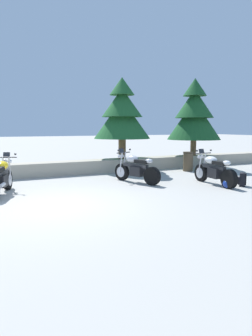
# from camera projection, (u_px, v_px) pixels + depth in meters

# --- Properties ---
(ground_plane) EXTENTS (120.00, 120.00, 0.00)m
(ground_plane) POSITION_uv_depth(u_px,v_px,m) (54.00, 205.00, 7.64)
(ground_plane) COLOR #A3A099
(stone_wall) EXTENTS (36.00, 0.80, 0.55)m
(stone_wall) POSITION_uv_depth(u_px,v_px,m) (27.00, 170.00, 11.89)
(stone_wall) COLOR #A89E89
(stone_wall) RESTS_ON ground
(motorcycle_yellow_near_left) EXTENTS (0.94, 2.00, 1.18)m
(motorcycle_yellow_near_left) POSITION_uv_depth(u_px,v_px,m) (1.00, 178.00, 8.81)
(motorcycle_yellow_near_left) COLOR black
(motorcycle_yellow_near_left) RESTS_ON ground
(motorcycle_silver_centre) EXTENTS (0.98, 1.99, 1.18)m
(motorcycle_silver_centre) POSITION_uv_depth(u_px,v_px,m) (136.00, 169.00, 10.73)
(motorcycle_silver_centre) COLOR black
(motorcycle_silver_centre) RESTS_ON ground
(motorcycle_white_far_right) EXTENTS (0.67, 2.07, 1.18)m
(motorcycle_white_far_right) POSITION_uv_depth(u_px,v_px,m) (214.00, 171.00, 10.33)
(motorcycle_white_far_right) COLOR black
(motorcycle_white_far_right) RESTS_ON ground
(rider_backpack) EXTENTS (0.35, 0.35, 0.47)m
(rider_backpack) POSITION_uv_depth(u_px,v_px,m) (242.00, 179.00, 10.08)
(rider_backpack) COLOR black
(rider_backpack) RESTS_ON ground
(rider_helmet) EXTENTS (0.28, 0.28, 0.28)m
(rider_helmet) POSITION_uv_depth(u_px,v_px,m) (227.00, 184.00, 9.76)
(rider_helmet) COLOR navy
(rider_helmet) RESTS_ON ground
(pine_tree_far_left) EXTENTS (2.53, 2.53, 3.59)m
(pine_tree_far_left) POSITION_uv_depth(u_px,v_px,m) (122.00, 113.00, 13.52)
(pine_tree_far_left) COLOR brown
(pine_tree_far_left) RESTS_ON stone_wall
(pine_tree_mid_left) EXTENTS (2.59, 2.59, 3.75)m
(pine_tree_mid_left) POSITION_uv_depth(u_px,v_px,m) (194.00, 114.00, 14.76)
(pine_tree_mid_left) COLOR brown
(pine_tree_mid_left) RESTS_ON stone_wall
(trash_bin) EXTENTS (0.46, 0.46, 0.86)m
(trash_bin) POSITION_uv_depth(u_px,v_px,m) (188.00, 161.00, 13.55)
(trash_bin) COLOR brown
(trash_bin) RESTS_ON ground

